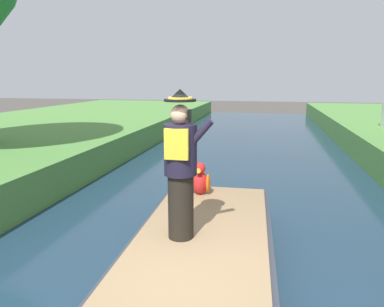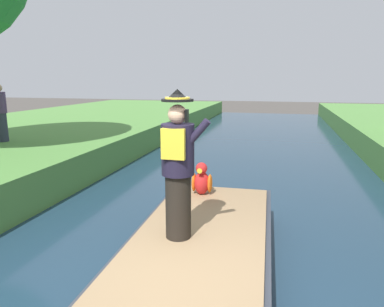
% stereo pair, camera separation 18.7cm
% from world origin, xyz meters
% --- Properties ---
extents(boat, '(1.95, 4.26, 0.61)m').
position_xyz_m(boat, '(0.00, 1.01, 0.40)').
color(boat, '#333842').
rests_on(boat, canal_water).
extents(person_pirate, '(0.61, 0.42, 1.85)m').
position_xyz_m(person_pirate, '(-0.24, 0.76, 1.64)').
color(person_pirate, black).
rests_on(person_pirate, boat).
extents(parrot_plush, '(0.36, 0.35, 0.57)m').
position_xyz_m(parrot_plush, '(-0.33, 2.48, 0.95)').
color(parrot_plush, red).
rests_on(parrot_plush, boat).
extents(person_bystander, '(0.34, 0.34, 1.60)m').
position_xyz_m(person_bystander, '(-6.64, 4.97, 1.75)').
color(person_bystander, '#33384C').
rests_on(person_bystander, grass_bank_near).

